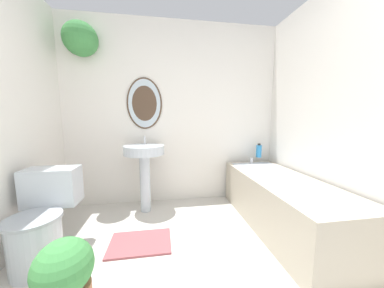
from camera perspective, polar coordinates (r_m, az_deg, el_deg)
name	(u,v)px	position (r m, az deg, el deg)	size (l,w,h in m)	color
wall_back	(165,106)	(2.64, -8.11, 10.99)	(2.92, 0.38, 2.40)	silver
wall_right	(352,111)	(2.15, 39.75, 7.46)	(0.06, 2.49, 2.40)	silver
toilet	(43,220)	(2.03, -37.88, -17.29)	(0.42, 0.58, 0.71)	silver
pedestal_sink	(144,160)	(2.40, -13.91, -4.71)	(0.48, 0.48, 0.92)	silver
bathtub	(282,202)	(2.31, 25.02, -15.19)	(0.66, 1.63, 0.60)	#B2A893
shampoo_bottle	(259,151)	(2.86, 19.18, -1.94)	(0.07, 0.07, 0.19)	#2D84C6
potted_plant	(64,274)	(1.56, -33.59, -29.44)	(0.33, 0.33, 0.44)	#9E6042
bath_mat	(140,243)	(2.03, -15.06, -26.43)	(0.55, 0.37, 0.02)	#934C51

